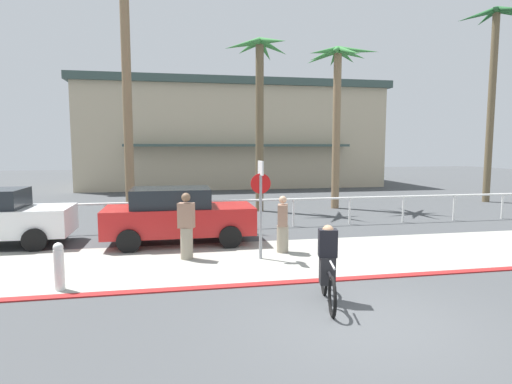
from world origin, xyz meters
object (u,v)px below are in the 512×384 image
Objects in this scene: palm_tree_4 at (493,61)px; palm_tree_3 at (337,83)px; palm_tree_1 at (125,32)px; stop_sign_bike_lane at (261,195)px; bollard_0 at (59,266)px; car_red_1 at (178,215)px; pedestrian_1 at (283,227)px; pedestrian_0 at (186,229)px; cyclist_black_0 at (328,266)px; palm_tree_2 at (259,88)px.

palm_tree_3 is at bearing -175.55° from palm_tree_4.
palm_tree_1 is 1.00× the size of palm_tree_4.
palm_tree_4 reaches higher than stop_sign_bike_lane.
car_red_1 is (2.41, 3.84, 0.35)m from bollard_0.
stop_sign_bike_lane is 1.62× the size of pedestrian_1.
palm_tree_1 reaches higher than pedestrian_0.
palm_tree_1 is at bearing 114.14° from cyclist_black_0.
palm_tree_2 is (6.11, 9.82, 5.00)m from bollard_0.
palm_tree_1 reaches higher than bollard_0.
palm_tree_1 is at bearing 126.29° from pedestrian_1.
palm_tree_2 is 4.85× the size of pedestrian_1.
pedestrian_0 reaches higher than bollard_0.
palm_tree_1 is 5.97m from palm_tree_2.
bollard_0 is 0.23× the size of car_red_1.
cyclist_black_0 reaches higher than bollard_0.
palm_tree_2 reaches higher than car_red_1.
car_red_1 is at bearing -140.35° from palm_tree_3.
stop_sign_bike_lane is at bearing -10.25° from pedestrian_0.
palm_tree_4 reaches higher than pedestrian_0.
palm_tree_4 reaches higher than pedestrian_1.
palm_tree_4 is (8.70, 0.68, 1.47)m from palm_tree_3.
stop_sign_bike_lane is 4.91m from bollard_0.
palm_tree_3 reaches higher than bollard_0.
bollard_0 is 0.13× the size of palm_tree_3.
bollard_0 is at bearing -134.52° from palm_tree_3.
palm_tree_4 reaches higher than bollard_0.
pedestrian_0 is (-3.50, -7.87, -4.70)m from palm_tree_2.
car_red_1 is 6.11m from cyclist_black_0.
palm_tree_1 is at bearing 119.64° from stop_sign_bike_lane.
pedestrian_0 is (-15.92, -8.72, -6.48)m from palm_tree_4.
bollard_0 is at bearing -122.08° from car_red_1.
car_red_1 reaches higher than pedestrian_1.
bollard_0 is 0.56× the size of cyclist_black_0.
pedestrian_1 is (0.11, 3.80, 0.03)m from cyclist_black_0.
palm_tree_4 is at bearing 42.53° from cyclist_black_0.
bollard_0 is 5.66m from pedestrian_1.
palm_tree_3 is 1.71× the size of car_red_1.
stop_sign_bike_lane reaches higher than car_red_1.
palm_tree_4 is 5.59× the size of cyclist_black_0.
palm_tree_3 is 4.30× the size of pedestrian_0.
palm_tree_2 is at bearing 58.23° from car_red_1.
pedestrian_1 is at bearing 37.18° from stop_sign_bike_lane.
palm_tree_1 is 12.94m from cyclist_black_0.
palm_tree_3 is at bearing 39.65° from car_red_1.
bollard_0 is 0.57× the size of pedestrian_0.
palm_tree_4 is 5.73× the size of pedestrian_0.
car_red_1 is 1.90m from pedestrian_0.
stop_sign_bike_lane is 9.73m from palm_tree_1.
bollard_0 is 10.90m from palm_tree_1.
palm_tree_2 is 0.77× the size of palm_tree_4.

